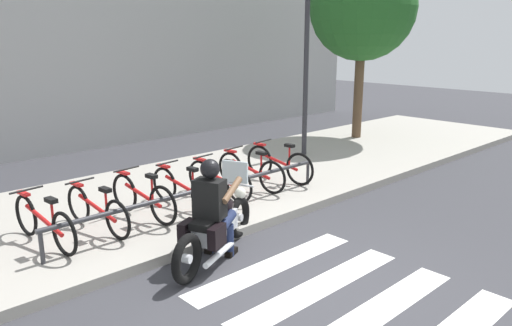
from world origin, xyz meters
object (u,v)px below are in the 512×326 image
motorcycle (216,226)px  bicycle_0 (44,222)px  bicycle_6 (279,164)px  bicycle_3 (183,188)px  street_lamp (306,58)px  bicycle_4 (219,179)px  bicycle_5 (250,171)px  rider (213,203)px  bicycle_1 (97,210)px  bicycle_2 (143,197)px  bike_rack (203,191)px  tree_near_rack (363,8)px

motorcycle → bicycle_0: size_ratio=1.21×
motorcycle → bicycle_6: motorcycle is taller
bicycle_3 → street_lamp: bearing=15.0°
motorcycle → bicycle_4: 2.19m
bicycle_3 → bicycle_5: bearing=-0.0°
rider → bicycle_0: bearing=133.6°
bicycle_3 → street_lamp: 5.03m
bicycle_5 → bicycle_1: bearing=180.0°
bicycle_0 → bicycle_6: size_ratio=1.01×
rider → street_lamp: bearing=29.4°
bicycle_1 → bicycle_6: (3.88, -0.00, 0.02)m
bicycle_0 → bicycle_3: bicycle_0 is taller
bicycle_2 → bicycle_5: bicycle_2 is taller
bicycle_0 → bike_rack: bearing=-13.4°
motorcycle → bicycle_3: (0.63, 1.68, 0.03)m
rider → bicycle_4: size_ratio=0.91×
bicycle_2 → motorcycle: bearing=-85.0°
tree_near_rack → bicycle_0: bearing=-170.5°
rider → bicycle_5: rider is taller
tree_near_rack → motorcycle: bearing=-157.3°
street_lamp → bicycle_3: bearing=-165.0°
bicycle_1 → bicycle_5: (3.11, -0.00, 0.01)m
street_lamp → tree_near_rack: (2.74, 0.40, 1.27)m
bicycle_2 → bicycle_4: 1.55m
bicycle_4 → bicycle_6: bearing=-0.0°
bike_rack → street_lamp: bearing=21.5°
bicycle_2 → bike_rack: 0.96m
bicycle_6 → street_lamp: size_ratio=0.41×
tree_near_rack → bike_rack: bearing=-163.4°
bicycle_2 → tree_near_rack: tree_near_rack is taller
bicycle_4 → street_lamp: (3.68, 1.20, 2.00)m
bicycle_3 → bicycle_6: bearing=-0.0°
bicycle_4 → bike_rack: bearing=-144.4°
motorcycle → bicycle_5: motorcycle is taller
bicycle_1 → bike_rack: size_ratio=0.31×
rider → bicycle_3: bearing=67.7°
bicycle_6 → bike_rack: size_ratio=0.32×
motorcycle → tree_near_rack: 9.10m
bicycle_1 → bike_rack: 1.65m
bicycle_5 → motorcycle: bearing=-142.4°
street_lamp → tree_near_rack: 3.05m
rider → motorcycle: bearing=21.8°
street_lamp → bike_rack: bearing=-158.5°
motorcycle → bicycle_3: motorcycle is taller
bicycle_2 → street_lamp: street_lamp is taller
bicycle_1 → bicycle_4: bearing=-0.0°
bicycle_2 → bicycle_6: size_ratio=0.98×
street_lamp → motorcycle: bearing=-150.5°
bicycle_3 → bicycle_5: bicycle_5 is taller
motorcycle → bicycle_1: 1.92m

